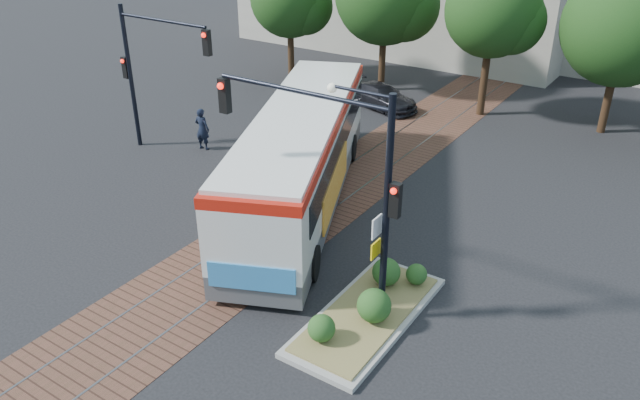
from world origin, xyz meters
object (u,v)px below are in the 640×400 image
Objects in this scene: signal_pole_left at (147,61)px; parked_car at (381,97)px; officer at (202,129)px; city_bus at (301,152)px; traffic_island at (370,306)px; signal_pole_main at (344,166)px.

signal_pole_left is 11.90m from parked_car.
city_bus is at bearing 157.83° from officer.
officer reaches higher than parked_car.
traffic_island is 16.96m from parked_car.
officer is at bearing 150.70° from signal_pole_main.
traffic_island is at bearing -137.03° from parked_car.
traffic_island is at bearing -5.36° from signal_pole_main.
city_bus is 8.12m from signal_pole_left.
city_bus is 7.14× the size of officer.
officer is (1.52, 1.20, -2.95)m from signal_pole_left.
city_bus reaches higher than parked_car.
city_bus reaches higher than traffic_island.
city_bus is 2.16× the size of signal_pole_left.
officer is (-6.35, 1.69, -1.03)m from city_bus.
traffic_island is 1.27× the size of parked_car.
officer is at bearing 141.51° from city_bus.
traffic_island is 0.87× the size of signal_pole_left.
officer is 9.71m from parked_car.
city_bus is 2.50× the size of traffic_island.
traffic_island is 2.86× the size of officer.
officer is at bearing 172.28° from parked_car.
signal_pole_main reaches higher than signal_pole_left.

